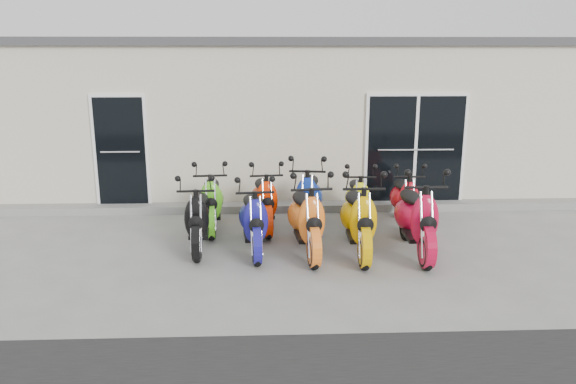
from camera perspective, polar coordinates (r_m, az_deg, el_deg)
name	(u,v)px	position (r m, az deg, el deg)	size (l,w,h in m)	color
ground	(289,245)	(9.31, 0.15, -5.40)	(80.00, 80.00, 0.00)	gray
building	(280,113)	(14.04, -0.77, 8.06)	(14.00, 6.00, 3.20)	beige
roof_cap	(280,43)	(13.95, -0.80, 14.93)	(14.20, 6.20, 0.16)	#3F3F42
front_step	(285,207)	(11.21, -0.30, -1.54)	(14.00, 0.40, 0.15)	gray
door_left	(121,148)	(11.43, -16.62, 4.27)	(1.07, 0.08, 2.22)	black
door_right	(415,146)	(11.47, 12.80, 4.55)	(2.02, 0.08, 2.22)	black
scooter_front_black	(198,209)	(9.05, -9.09, -1.77)	(0.65, 1.79, 1.32)	black
scooter_front_blue	(253,212)	(8.82, -3.54, -1.99)	(0.66, 1.81, 1.33)	navy
scooter_front_orange_a	(306,210)	(8.72, 1.87, -1.85)	(0.70, 1.93, 1.43)	orange
scooter_front_orange_b	(359,210)	(8.76, 7.19, -1.82)	(0.71, 1.95, 1.44)	#DAA100
scooter_front_red	(417,209)	(8.93, 12.94, -1.67)	(0.73, 2.00, 1.48)	#B80B2E
scooter_back_green	(211,193)	(10.01, -7.80, -0.12)	(0.65, 1.80, 1.33)	#51BB1B
scooter_back_red	(264,193)	(9.97, -2.42, -0.09)	(0.65, 1.78, 1.32)	red
scooter_back_blue	(309,190)	(9.91, 2.13, 0.16)	(0.70, 1.93, 1.43)	navy
scooter_back_yellow	(358,193)	(10.16, 7.12, -0.12)	(0.61, 1.69, 1.25)	#FFF611
scooter_back_extra	(405,193)	(10.34, 11.78, -0.07)	(0.61, 1.69, 1.25)	red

